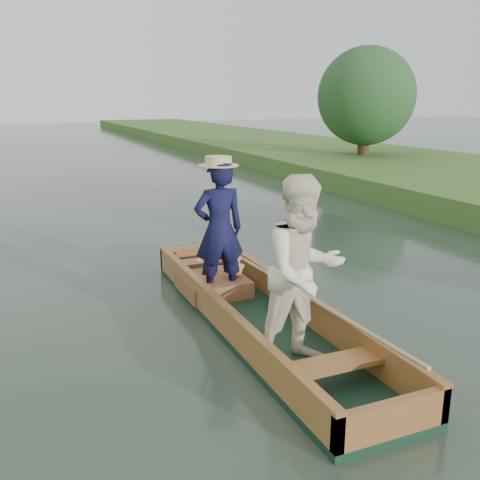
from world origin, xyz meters
name	(u,v)px	position (x,y,z in m)	size (l,w,h in m)	color
ground	(260,328)	(0.00, 0.00, 0.00)	(120.00, 120.00, 0.00)	#283D30
punt	(264,276)	(-0.06, -0.21, 0.73)	(1.14, 5.00, 2.00)	#12301F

